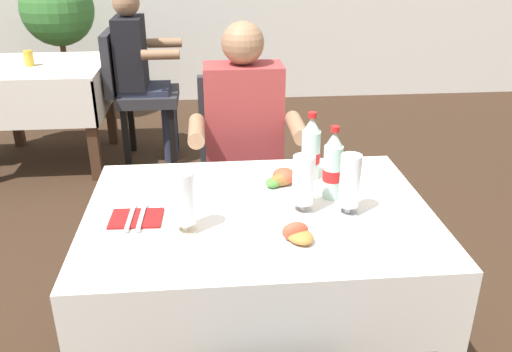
{
  "coord_description": "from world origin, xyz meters",
  "views": [
    {
      "loc": [
        -0.25,
        -1.61,
        1.61
      ],
      "look_at": [
        -0.09,
        0.11,
        0.83
      ],
      "focal_mm": 37.61,
      "sensor_mm": 36.0,
      "label": 1
    }
  ],
  "objects_px": {
    "main_dining_table": "(259,252)",
    "cola_bottle_secondary": "(333,167)",
    "chair_far_diner_seat": "(243,166)",
    "beer_glass_right": "(350,183)",
    "background_dining_table": "(45,90)",
    "potted_plant_corner": "(59,20)",
    "cola_bottle_primary": "(311,150)",
    "background_chair_right": "(135,88)",
    "beer_glass_middle": "(303,183)",
    "background_table_tumbler": "(29,58)",
    "plate_near_camera": "(292,234)",
    "plate_far_diner": "(278,182)",
    "background_patron": "(140,67)",
    "beer_glass_left": "(184,201)",
    "napkin_cutlery_set": "(136,218)",
    "seated_diner_far": "(245,144)"
  },
  "relations": [
    {
      "from": "cola_bottle_secondary",
      "to": "chair_far_diner_seat",
      "type": "bearing_deg",
      "value": 109.62
    },
    {
      "from": "potted_plant_corner",
      "to": "background_dining_table",
      "type": "bearing_deg",
      "value": -85.3
    },
    {
      "from": "plate_far_diner",
      "to": "beer_glass_left",
      "type": "height_order",
      "value": "beer_glass_left"
    },
    {
      "from": "seated_diner_far",
      "to": "background_table_tumbler",
      "type": "xyz_separation_m",
      "value": [
        -1.41,
        1.59,
        0.09
      ]
    },
    {
      "from": "plate_near_camera",
      "to": "plate_far_diner",
      "type": "bearing_deg",
      "value": 89.15
    },
    {
      "from": "main_dining_table",
      "to": "background_table_tumbler",
      "type": "relative_size",
      "value": 10.7
    },
    {
      "from": "beer_glass_right",
      "to": "background_dining_table",
      "type": "height_order",
      "value": "beer_glass_right"
    },
    {
      "from": "beer_glass_right",
      "to": "background_table_tumbler",
      "type": "distance_m",
      "value": 2.91
    },
    {
      "from": "cola_bottle_primary",
      "to": "napkin_cutlery_set",
      "type": "distance_m",
      "value": 0.7
    },
    {
      "from": "plate_near_camera",
      "to": "background_dining_table",
      "type": "relative_size",
      "value": 0.27
    },
    {
      "from": "seated_diner_far",
      "to": "background_patron",
      "type": "xyz_separation_m",
      "value": [
        -0.65,
        1.62,
        0.0
      ]
    },
    {
      "from": "background_table_tumbler",
      "to": "napkin_cutlery_set",
      "type": "bearing_deg",
      "value": -66.78
    },
    {
      "from": "beer_glass_middle",
      "to": "cola_bottle_secondary",
      "type": "xyz_separation_m",
      "value": [
        0.12,
        0.1,
        0.01
      ]
    },
    {
      "from": "background_table_tumbler",
      "to": "potted_plant_corner",
      "type": "distance_m",
      "value": 1.02
    },
    {
      "from": "cola_bottle_primary",
      "to": "background_dining_table",
      "type": "distance_m",
      "value": 2.63
    },
    {
      "from": "cola_bottle_primary",
      "to": "background_patron",
      "type": "bearing_deg",
      "value": 112.52
    },
    {
      "from": "beer_glass_middle",
      "to": "beer_glass_right",
      "type": "relative_size",
      "value": 0.94
    },
    {
      "from": "background_table_tumbler",
      "to": "beer_glass_middle",
      "type": "bearing_deg",
      "value": -56.24
    },
    {
      "from": "plate_near_camera",
      "to": "background_chair_right",
      "type": "relative_size",
      "value": 0.24
    },
    {
      "from": "beer_glass_middle",
      "to": "background_table_tumbler",
      "type": "height_order",
      "value": "beer_glass_middle"
    },
    {
      "from": "beer_glass_right",
      "to": "napkin_cutlery_set",
      "type": "relative_size",
      "value": 1.12
    },
    {
      "from": "seated_diner_far",
      "to": "beer_glass_left",
      "type": "distance_m",
      "value": 0.89
    },
    {
      "from": "beer_glass_middle",
      "to": "background_dining_table",
      "type": "relative_size",
      "value": 0.23
    },
    {
      "from": "cola_bottle_primary",
      "to": "napkin_cutlery_set",
      "type": "bearing_deg",
      "value": -156.37
    },
    {
      "from": "potted_plant_corner",
      "to": "beer_glass_middle",
      "type": "bearing_deg",
      "value": -64.79
    },
    {
      "from": "cola_bottle_secondary",
      "to": "background_patron",
      "type": "height_order",
      "value": "background_patron"
    },
    {
      "from": "seated_diner_far",
      "to": "background_patron",
      "type": "height_order",
      "value": "same"
    },
    {
      "from": "background_table_tumbler",
      "to": "beer_glass_left",
      "type": "bearing_deg",
      "value": -64.34
    },
    {
      "from": "background_chair_right",
      "to": "background_table_tumbler",
      "type": "height_order",
      "value": "background_chair_right"
    },
    {
      "from": "main_dining_table",
      "to": "cola_bottle_secondary",
      "type": "bearing_deg",
      "value": 15.29
    },
    {
      "from": "background_patron",
      "to": "background_table_tumbler",
      "type": "bearing_deg",
      "value": -177.2
    },
    {
      "from": "seated_diner_far",
      "to": "plate_far_diner",
      "type": "bearing_deg",
      "value": -80.99
    },
    {
      "from": "beer_glass_middle",
      "to": "background_patron",
      "type": "xyz_separation_m",
      "value": [
        -0.79,
        2.36,
        -0.14
      ]
    },
    {
      "from": "plate_far_diner",
      "to": "background_dining_table",
      "type": "relative_size",
      "value": 0.29
    },
    {
      "from": "main_dining_table",
      "to": "potted_plant_corner",
      "type": "distance_m",
      "value": 3.62
    },
    {
      "from": "background_dining_table",
      "to": "cola_bottle_primary",
      "type": "bearing_deg",
      "value": -53.21
    },
    {
      "from": "background_chair_right",
      "to": "beer_glass_middle",
      "type": "bearing_deg",
      "value": -70.39
    },
    {
      "from": "cola_bottle_secondary",
      "to": "background_table_tumbler",
      "type": "distance_m",
      "value": 2.79
    },
    {
      "from": "cola_bottle_primary",
      "to": "background_chair_right",
      "type": "distance_m",
      "value": 2.31
    },
    {
      "from": "seated_diner_far",
      "to": "plate_near_camera",
      "type": "distance_m",
      "value": 0.93
    },
    {
      "from": "beer_glass_middle",
      "to": "background_chair_right",
      "type": "height_order",
      "value": "background_chair_right"
    },
    {
      "from": "beer_glass_left",
      "to": "background_patron",
      "type": "bearing_deg",
      "value": 99.29
    },
    {
      "from": "background_patron",
      "to": "plate_far_diner",
      "type": "bearing_deg",
      "value": -71.24
    },
    {
      "from": "napkin_cutlery_set",
      "to": "background_chair_right",
      "type": "distance_m",
      "value": 2.39
    },
    {
      "from": "cola_bottle_primary",
      "to": "cola_bottle_secondary",
      "type": "distance_m",
      "value": 0.18
    },
    {
      "from": "beer_glass_left",
      "to": "beer_glass_right",
      "type": "height_order",
      "value": "beer_glass_right"
    },
    {
      "from": "plate_far_diner",
      "to": "cola_bottle_secondary",
      "type": "bearing_deg",
      "value": -28.43
    },
    {
      "from": "main_dining_table",
      "to": "background_patron",
      "type": "relative_size",
      "value": 0.93
    },
    {
      "from": "cola_bottle_primary",
      "to": "beer_glass_right",
      "type": "bearing_deg",
      "value": -76.43
    },
    {
      "from": "beer_glass_left",
      "to": "chair_far_diner_seat",
      "type": "bearing_deg",
      "value": 75.58
    }
  ]
}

